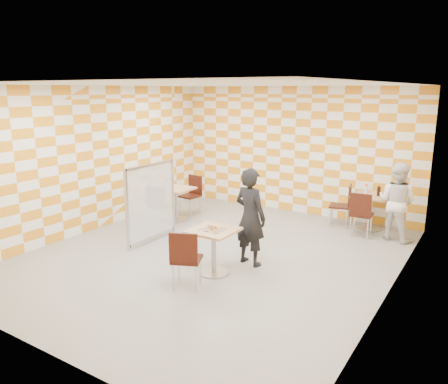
# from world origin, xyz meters

# --- Properties ---
(room_shell) EXTENTS (7.00, 7.00, 7.00)m
(room_shell) POSITION_xyz_m (0.00, 0.54, 1.50)
(room_shell) COLOR gray
(room_shell) RESTS_ON ground
(main_table) EXTENTS (0.70, 0.70, 0.75)m
(main_table) POSITION_xyz_m (0.44, -0.64, 0.51)
(main_table) COLOR tan
(main_table) RESTS_ON ground
(second_table) EXTENTS (0.70, 0.70, 0.75)m
(second_table) POSITION_xyz_m (1.96, 3.05, 0.51)
(second_table) COLOR tan
(second_table) RESTS_ON ground
(empty_table) EXTENTS (0.70, 0.70, 0.75)m
(empty_table) POSITION_xyz_m (-1.94, 1.39, 0.51)
(empty_table) COLOR tan
(empty_table) RESTS_ON ground
(chair_main_front) EXTENTS (0.56, 0.56, 0.92)m
(chair_main_front) POSITION_xyz_m (0.43, -1.38, 0.54)
(chair_main_front) COLOR black
(chair_main_front) RESTS_ON ground
(chair_second_front) EXTENTS (0.45, 0.46, 0.92)m
(chair_second_front) POSITION_xyz_m (1.94, 2.43, 0.54)
(chair_second_front) COLOR black
(chair_second_front) RESTS_ON ground
(chair_second_side) EXTENTS (0.51, 0.50, 0.92)m
(chair_second_side) POSITION_xyz_m (1.43, 2.96, 0.54)
(chair_second_side) COLOR black
(chair_second_side) RESTS_ON ground
(chair_empty_near) EXTENTS (0.55, 0.55, 0.92)m
(chair_empty_near) POSITION_xyz_m (-1.97, 0.78, 0.54)
(chair_empty_near) COLOR black
(chair_empty_near) RESTS_ON ground
(chair_empty_far) EXTENTS (0.47, 0.48, 0.92)m
(chair_empty_far) POSITION_xyz_m (-1.94, 2.00, 0.54)
(chair_empty_far) COLOR black
(chair_empty_far) RESTS_ON ground
(partition) EXTENTS (0.08, 1.38, 1.55)m
(partition) POSITION_xyz_m (-1.46, 0.01, 0.79)
(partition) COLOR white
(partition) RESTS_ON ground
(man_dark) EXTENTS (0.67, 0.51, 1.67)m
(man_dark) POSITION_xyz_m (0.73, 0.02, 0.83)
(man_dark) COLOR black
(man_dark) RESTS_ON ground
(man_white) EXTENTS (0.88, 0.76, 1.55)m
(man_white) POSITION_xyz_m (2.55, 2.67, 0.78)
(man_white) COLOR white
(man_white) RESTS_ON ground
(pizza_on_foil) EXTENTS (0.40, 0.40, 0.04)m
(pizza_on_foil) POSITION_xyz_m (0.44, -0.66, 0.77)
(pizza_on_foil) COLOR silver
(pizza_on_foil) RESTS_ON main_table
(sport_bottle) EXTENTS (0.06, 0.06, 0.20)m
(sport_bottle) POSITION_xyz_m (1.82, 3.18, 0.84)
(sport_bottle) COLOR white
(sport_bottle) RESTS_ON second_table
(soda_bottle) EXTENTS (0.07, 0.07, 0.23)m
(soda_bottle) POSITION_xyz_m (2.11, 3.07, 0.85)
(soda_bottle) COLOR black
(soda_bottle) RESTS_ON second_table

